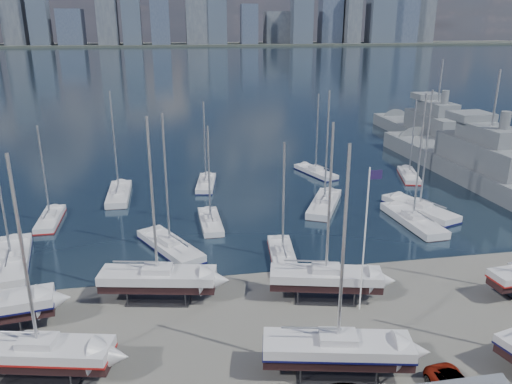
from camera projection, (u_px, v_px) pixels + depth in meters
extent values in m
plane|color=#605E59|center=(327.00, 328.00, 39.48)|extent=(1400.00, 1400.00, 0.00)
cube|color=#172A36|center=(183.00, 62.00, 328.99)|extent=(1400.00, 600.00, 0.40)
cube|color=#2D332D|center=(175.00, 45.00, 571.36)|extent=(1400.00, 80.00, 2.20)
cube|color=#595E66|center=(12.00, 4.00, 529.46)|extent=(22.49, 24.47, 83.83)
cube|color=#3D4756|center=(39.00, 18.00, 531.58)|extent=(19.55, 21.83, 55.97)
cube|color=#475166|center=(71.00, 27.00, 545.49)|extent=(26.03, 30.49, 37.14)
cube|color=#595E66|center=(106.00, 2.00, 533.22)|extent=(21.60, 16.58, 87.63)
cube|color=#3D4756|center=(131.00, 12.00, 541.95)|extent=(19.42, 28.42, 67.60)
cube|color=#475166|center=(160.00, 19.00, 552.09)|extent=(20.24, 23.80, 54.09)
cube|color=#595E66|center=(197.00, 19.00, 555.77)|extent=(24.62, 19.72, 54.00)
cube|color=#3D4756|center=(217.00, 18.00, 557.40)|extent=(20.75, 17.93, 55.97)
cube|color=#475166|center=(249.00, 24.00, 563.88)|extent=(18.36, 16.25, 43.03)
cube|color=#595E66|center=(277.00, 28.00, 588.65)|extent=(28.49, 22.03, 35.69)
cube|color=#3D4756|center=(302.00, 21.00, 574.11)|extent=(23.34, 17.87, 49.11)
cube|color=#475166|center=(331.00, 10.00, 590.16)|extent=(25.35, 19.79, 75.95)
cube|color=#595E66|center=(351.00, 18.00, 590.84)|extent=(17.00, 27.45, 57.67)
cube|color=#475166|center=(403.00, 11.00, 608.31)|extent=(30.82, 28.37, 74.41)
cube|color=#595E66|center=(425.00, 10.00, 614.45)|extent=(21.74, 17.03, 77.48)
cube|color=#2D2D33|center=(43.00, 378.00, 33.77)|extent=(5.70, 3.54, 0.16)
cube|color=black|center=(40.00, 359.00, 33.29)|extent=(9.90, 4.36, 0.77)
cube|color=#B2B1B6|center=(39.00, 349.00, 33.04)|extent=(9.99, 4.75, 0.77)
cube|color=maroon|center=(39.00, 354.00, 33.15)|extent=(10.09, 4.80, 0.15)
cube|color=#B2B1B6|center=(37.00, 341.00, 32.84)|extent=(2.71, 2.11, 0.50)
cylinder|color=#B2B2B7|center=(23.00, 255.00, 30.85)|extent=(0.22, 0.22, 13.01)
cube|color=#2D2D33|center=(159.00, 299.00, 43.46)|extent=(5.81, 3.49, 0.16)
cube|color=black|center=(158.00, 284.00, 42.98)|extent=(10.14, 4.22, 0.79)
cube|color=#B2B1B6|center=(158.00, 275.00, 42.73)|extent=(10.22, 4.63, 0.79)
cube|color=#B2B1B6|center=(157.00, 269.00, 42.52)|extent=(2.74, 2.11, 0.50)
cylinder|color=#B2B2B7|center=(152.00, 198.00, 40.48)|extent=(0.22, 0.22, 13.32)
cube|color=#2D2D33|center=(336.00, 374.00, 34.12)|extent=(5.87, 3.58, 0.16)
cube|color=black|center=(337.00, 355.00, 33.64)|extent=(10.23, 4.37, 0.80)
cube|color=#B2B1B6|center=(337.00, 345.00, 33.38)|extent=(10.31, 4.78, 0.80)
cube|color=#0B0C38|center=(337.00, 350.00, 33.50)|extent=(10.42, 4.83, 0.16)
cube|color=#B2B1B6|center=(338.00, 337.00, 33.18)|extent=(2.78, 2.15, 0.50)
cylinder|color=#B2B2B7|center=(343.00, 249.00, 31.12)|extent=(0.22, 0.22, 13.43)
cube|color=#2D2D33|center=(325.00, 298.00, 43.62)|extent=(5.67, 3.57, 0.16)
cube|color=black|center=(325.00, 283.00, 43.14)|extent=(9.81, 4.44, 0.76)
cube|color=#B2B1B6|center=(326.00, 275.00, 42.90)|extent=(9.91, 4.83, 0.76)
cube|color=#B2B1B6|center=(326.00, 268.00, 42.69)|extent=(2.70, 2.12, 0.50)
cylinder|color=#B2B2B7|center=(330.00, 200.00, 40.73)|extent=(0.22, 0.22, 12.89)
cube|color=black|center=(13.00, 268.00, 49.83)|extent=(4.65, 11.56, 0.90)
cube|color=#B2B1B6|center=(12.00, 260.00, 49.54)|extent=(5.11, 11.64, 0.90)
cube|color=#0B0C38|center=(12.00, 264.00, 49.67)|extent=(5.16, 11.76, 0.18)
cube|color=#B2B1B6|center=(11.00, 254.00, 49.32)|extent=(2.36, 3.11, 0.50)
cube|color=black|center=(51.00, 224.00, 60.68)|extent=(2.04, 8.24, 0.66)
cube|color=#B2B1B6|center=(50.00, 219.00, 60.47)|extent=(2.38, 8.24, 0.66)
cube|color=maroon|center=(51.00, 221.00, 60.57)|extent=(2.41, 8.32, 0.13)
cube|color=#B2B1B6|center=(50.00, 214.00, 60.29)|extent=(1.40, 2.07, 0.50)
cylinder|color=#B2B2B7|center=(44.00, 172.00, 58.61)|extent=(0.22, 0.22, 11.10)
cube|color=black|center=(120.00, 199.00, 69.41)|extent=(2.43, 10.17, 0.81)
cube|color=#B2B1B6|center=(119.00, 194.00, 69.15)|extent=(2.85, 10.17, 0.81)
cube|color=#B2B1B6|center=(119.00, 189.00, 68.94)|extent=(1.71, 2.54, 0.50)
cylinder|color=#B2B2B7|center=(114.00, 143.00, 66.84)|extent=(0.22, 0.22, 13.72)
cube|color=black|center=(170.00, 253.00, 53.16)|extent=(6.84, 10.12, 0.81)
cube|color=#B2B1B6|center=(170.00, 246.00, 52.90)|extent=(7.22, 10.32, 0.81)
cube|color=#0B0C38|center=(170.00, 249.00, 53.02)|extent=(7.29, 10.42, 0.16)
cube|color=#B2B1B6|center=(170.00, 240.00, 52.69)|extent=(2.69, 3.04, 0.50)
cylinder|color=#B2B2B7|center=(166.00, 180.00, 50.59)|extent=(0.22, 0.22, 13.71)
cube|color=black|center=(211.00, 227.00, 59.85)|extent=(2.12, 8.35, 0.67)
cube|color=#B2B1B6|center=(210.00, 221.00, 59.64)|extent=(2.47, 8.36, 0.67)
cube|color=#B2B1B6|center=(210.00, 217.00, 59.45)|extent=(1.43, 2.10, 0.50)
cylinder|color=#B2B2B7|center=(209.00, 174.00, 57.75)|extent=(0.22, 0.22, 11.23)
cube|color=black|center=(206.00, 188.00, 74.22)|extent=(3.37, 8.87, 0.69)
cube|color=#B2B1B6|center=(206.00, 183.00, 74.00)|extent=(3.73, 8.93, 0.69)
cube|color=#0B0C38|center=(206.00, 185.00, 74.10)|extent=(3.77, 9.02, 0.14)
cube|color=#B2B1B6|center=(206.00, 179.00, 73.81)|extent=(1.77, 2.36, 0.50)
cylinder|color=#B2B2B7|center=(205.00, 142.00, 72.03)|extent=(0.22, 0.22, 11.69)
cube|color=black|center=(282.00, 261.00, 51.21)|extent=(2.95, 8.63, 0.68)
cube|color=#B2B1B6|center=(282.00, 255.00, 51.00)|extent=(3.31, 8.67, 0.68)
cube|color=maroon|center=(282.00, 257.00, 51.10)|extent=(3.34, 8.76, 0.14)
cube|color=#B2B1B6|center=(283.00, 249.00, 50.81)|extent=(1.65, 2.26, 0.50)
cylinder|color=#B2B2B7|center=(283.00, 199.00, 49.07)|extent=(0.22, 0.22, 11.42)
cube|color=black|center=(324.00, 210.00, 65.55)|extent=(7.04, 10.56, 0.85)
cube|color=#B2B1B6|center=(324.00, 204.00, 65.28)|extent=(7.44, 10.76, 0.85)
cube|color=#B2B1B6|center=(325.00, 199.00, 65.07)|extent=(2.78, 3.16, 0.50)
cylinder|color=#B2B2B7|center=(327.00, 147.00, 62.88)|extent=(0.22, 0.22, 14.27)
cube|color=black|center=(315.00, 176.00, 80.03)|extent=(4.88, 9.09, 0.71)
cube|color=#B2B1B6|center=(316.00, 172.00, 79.80)|extent=(5.23, 9.21, 0.71)
cube|color=#0B0C38|center=(316.00, 174.00, 79.91)|extent=(5.28, 9.30, 0.14)
cube|color=#B2B1B6|center=(316.00, 168.00, 79.61)|extent=(2.13, 2.58, 0.50)
cylinder|color=#B2B2B7|center=(317.00, 133.00, 77.78)|extent=(0.22, 0.22, 12.00)
cube|color=black|center=(412.00, 226.00, 60.15)|extent=(3.36, 10.95, 0.86)
cube|color=#B2B1B6|center=(413.00, 220.00, 59.88)|extent=(3.81, 10.99, 0.86)
cube|color=#B2B1B6|center=(413.00, 214.00, 59.66)|extent=(2.01, 2.82, 0.50)
cylinder|color=#B2B2B7|center=(420.00, 157.00, 57.42)|extent=(0.22, 0.22, 14.57)
cube|color=black|center=(419.00, 214.00, 63.91)|extent=(5.89, 11.00, 0.86)
cube|color=#B2B1B6|center=(420.00, 208.00, 63.64)|extent=(6.32, 11.14, 0.86)
cube|color=#0B0C38|center=(419.00, 211.00, 63.77)|extent=(6.38, 11.25, 0.17)
cube|color=#B2B1B6|center=(420.00, 203.00, 63.42)|extent=(2.58, 3.13, 0.50)
cylinder|color=#B2B2B7|center=(426.00, 150.00, 61.20)|extent=(0.22, 0.22, 14.51)
cube|color=black|center=(408.00, 179.00, 78.25)|extent=(4.35, 8.66, 0.68)
cube|color=#B2B1B6|center=(409.00, 175.00, 78.03)|extent=(4.69, 8.77, 0.68)
cube|color=maroon|center=(409.00, 177.00, 78.13)|extent=(4.74, 8.85, 0.14)
cube|color=#B2B1B6|center=(409.00, 172.00, 77.85)|extent=(1.97, 2.43, 0.50)
cylinder|color=#B2B2B7|center=(413.00, 137.00, 76.11)|extent=(0.22, 0.22, 11.40)
cube|color=#585D62|center=(484.00, 180.00, 75.34)|extent=(9.72, 51.88, 4.65)
cube|color=#585D62|center=(488.00, 154.00, 74.03)|extent=(7.12, 18.26, 3.60)
cube|color=#585D62|center=(491.00, 134.00, 73.08)|extent=(5.25, 10.47, 2.40)
cube|color=#585D62|center=(471.00, 116.00, 77.33)|extent=(5.93, 5.33, 1.20)
cylinder|color=#B2B2B7|center=(496.00, 98.00, 71.42)|extent=(0.30, 0.30, 8.00)
cube|color=#585D62|center=(434.00, 142.00, 99.72)|extent=(8.45, 46.47, 4.17)
cube|color=#585D62|center=(436.00, 123.00, 98.48)|extent=(6.29, 16.34, 3.60)
cube|color=#585D62|center=(437.00, 108.00, 97.53)|extent=(4.65, 9.36, 2.40)
cube|color=#585D62|center=(427.00, 96.00, 101.33)|extent=(5.29, 4.75, 1.20)
cylinder|color=#B2B2B7|center=(441.00, 81.00, 95.87)|extent=(0.30, 0.30, 8.00)
cylinder|color=white|center=(364.00, 242.00, 40.10)|extent=(0.12, 0.12, 12.43)
cube|color=#1D123B|center=(376.00, 175.00, 38.41)|extent=(1.04, 0.05, 0.73)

